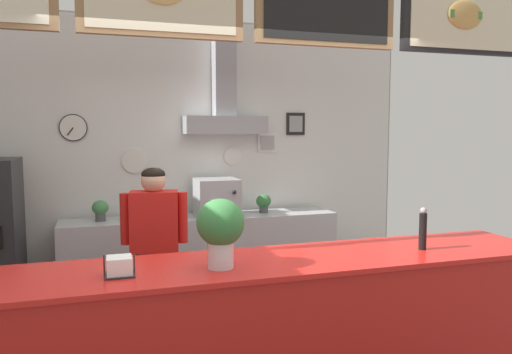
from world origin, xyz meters
The scene contains 12 objects.
back_wall_assembly centered at (0.02, 2.45, 1.65)m, with size 5.34×2.72×3.09m.
service_counter centered at (0.00, -0.31, 0.53)m, with size 3.83×0.71×1.07m.
back_prep_counter centered at (0.13, 2.22, 0.45)m, with size 3.01×0.52×0.91m.
shop_worker centered at (-0.52, 1.05, 0.84)m, with size 0.55×0.28×1.54m.
espresso_machine centered at (0.28, 2.19, 1.11)m, with size 0.46×0.52×0.41m.
potted_sage centered at (-0.64, 2.21, 1.02)m, with size 0.16×0.16×0.20m.
potted_rosemary centered at (-0.95, 2.24, 1.03)m, with size 0.17×0.17×0.22m.
potted_oregano centered at (-0.21, 2.23, 1.03)m, with size 0.19×0.19×0.21m.
potted_basil centered at (0.84, 2.23, 1.03)m, with size 0.17×0.17×0.21m.
pepper_grinder centered at (1.08, -0.36, 1.21)m, with size 0.05×0.05×0.28m.
basil_vase centered at (-0.29, -0.39, 1.29)m, with size 0.27×0.27×0.40m.
napkin_holder centered at (-0.85, -0.37, 1.11)m, with size 0.17×0.16×0.12m.
Camera 1 is at (-0.93, -3.10, 1.86)m, focal length 34.78 mm.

